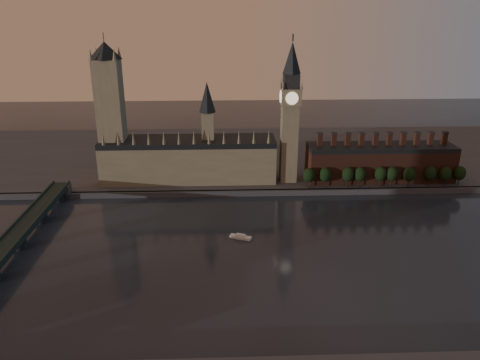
% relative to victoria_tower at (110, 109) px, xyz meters
% --- Properties ---
extents(ground, '(900.00, 900.00, 0.00)m').
position_rel_victoria_tower_xyz_m(ground, '(120.00, -115.00, -59.09)').
color(ground, black).
rests_on(ground, ground).
extents(north_bank, '(900.00, 182.00, 4.00)m').
position_rel_victoria_tower_xyz_m(north_bank, '(120.00, 63.04, -57.09)').
color(north_bank, '#424246').
rests_on(north_bank, ground).
extents(palace_of_westminster, '(130.00, 30.30, 74.00)m').
position_rel_victoria_tower_xyz_m(palace_of_westminster, '(55.59, -0.09, -37.46)').
color(palace_of_westminster, '#80785B').
rests_on(palace_of_westminster, north_bank).
extents(victoria_tower, '(24.00, 24.00, 108.00)m').
position_rel_victoria_tower_xyz_m(victoria_tower, '(0.00, 0.00, 0.00)').
color(victoria_tower, '#80785B').
rests_on(victoria_tower, north_bank).
extents(big_ben, '(15.00, 15.00, 107.00)m').
position_rel_victoria_tower_xyz_m(big_ben, '(130.00, -5.00, -2.26)').
color(big_ben, '#80785B').
rests_on(big_ben, north_bank).
extents(chimney_block, '(110.00, 25.00, 37.00)m').
position_rel_victoria_tower_xyz_m(chimney_block, '(200.00, -5.00, -41.27)').
color(chimney_block, '#4F2A1E').
rests_on(chimney_block, north_bank).
extents(embankment_tree_0, '(8.60, 8.60, 14.88)m').
position_rel_victoria_tower_xyz_m(embankment_tree_0, '(143.20, -20.76, -45.62)').
color(embankment_tree_0, black).
rests_on(embankment_tree_0, north_bank).
extents(embankment_tree_1, '(8.60, 8.60, 14.88)m').
position_rel_victoria_tower_xyz_m(embankment_tree_1, '(155.29, -20.10, -45.62)').
color(embankment_tree_1, black).
rests_on(embankment_tree_1, north_bank).
extents(embankment_tree_2, '(8.60, 8.60, 14.88)m').
position_rel_victoria_tower_xyz_m(embankment_tree_2, '(172.10, -19.90, -45.62)').
color(embankment_tree_2, black).
rests_on(embankment_tree_2, north_bank).
extents(embankment_tree_3, '(8.60, 8.60, 14.88)m').
position_rel_victoria_tower_xyz_m(embankment_tree_3, '(180.82, -20.28, -45.62)').
color(embankment_tree_3, black).
rests_on(embankment_tree_3, north_bank).
extents(embankment_tree_4, '(8.60, 8.60, 14.88)m').
position_rel_victoria_tower_xyz_m(embankment_tree_4, '(196.26, -19.78, -45.62)').
color(embankment_tree_4, black).
rests_on(embankment_tree_4, north_bank).
extents(embankment_tree_5, '(8.60, 8.60, 14.88)m').
position_rel_victoria_tower_xyz_m(embankment_tree_5, '(204.33, -20.50, -45.62)').
color(embankment_tree_5, black).
rests_on(embankment_tree_5, north_bank).
extents(embankment_tree_6, '(8.60, 8.60, 14.88)m').
position_rel_victoria_tower_xyz_m(embankment_tree_6, '(217.01, -21.33, -45.62)').
color(embankment_tree_6, black).
rests_on(embankment_tree_6, north_bank).
extents(embankment_tree_7, '(8.60, 8.60, 14.88)m').
position_rel_victoria_tower_xyz_m(embankment_tree_7, '(232.99, -20.39, -45.62)').
color(embankment_tree_7, black).
rests_on(embankment_tree_7, north_bank).
extents(embankment_tree_8, '(8.60, 8.60, 14.88)m').
position_rel_victoria_tower_xyz_m(embankment_tree_8, '(243.79, -21.45, -45.62)').
color(embankment_tree_8, black).
rests_on(embankment_tree_8, north_bank).
extents(embankment_tree_9, '(8.60, 8.60, 14.88)m').
position_rel_victoria_tower_xyz_m(embankment_tree_9, '(255.07, -20.49, -45.62)').
color(embankment_tree_9, black).
rests_on(embankment_tree_9, north_bank).
extents(westminster_bridge, '(14.00, 200.00, 11.55)m').
position_rel_victoria_tower_xyz_m(westminster_bridge, '(-35.00, -117.70, -51.65)').
color(westminster_bridge, '#1C2B26').
rests_on(westminster_bridge, ground).
extents(river_boat, '(13.39, 8.25, 2.59)m').
position_rel_victoria_tower_xyz_m(river_boat, '(90.76, -90.97, -58.10)').
color(river_boat, silver).
rests_on(river_boat, ground).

